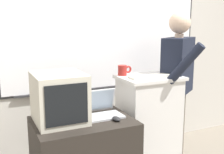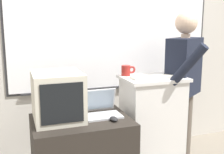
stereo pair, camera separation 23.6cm
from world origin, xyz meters
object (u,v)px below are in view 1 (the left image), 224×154
at_px(person_presenter, 178,77).
at_px(coffee_mug, 123,70).
at_px(lectern_podium, 148,125).
at_px(laptop, 102,108).
at_px(computer_mouse_by_keyboard, 175,74).
at_px(wireless_keyboard, 152,76).
at_px(computer_mouse_by_laptop, 116,119).
at_px(crt_monitor, 59,98).

relative_size(person_presenter, coffee_mug, 11.23).
relative_size(lectern_podium, laptop, 3.28).
bearing_deg(coffee_mug, lectern_podium, -34.80).
distance_m(lectern_podium, computer_mouse_by_keyboard, 0.58).
distance_m(wireless_keyboard, coffee_mug, 0.29).
bearing_deg(laptop, computer_mouse_by_laptop, -74.89).
distance_m(computer_mouse_by_keyboard, coffee_mug, 0.52).
distance_m(computer_mouse_by_laptop, computer_mouse_by_keyboard, 0.86).
bearing_deg(wireless_keyboard, lectern_podium, 76.04).
distance_m(wireless_keyboard, computer_mouse_by_laptop, 0.64).
relative_size(lectern_podium, crt_monitor, 2.27).
height_order(person_presenter, computer_mouse_by_laptop, person_presenter).
height_order(wireless_keyboard, computer_mouse_by_laptop, wireless_keyboard).
relative_size(wireless_keyboard, coffee_mug, 3.13).
bearing_deg(computer_mouse_by_laptop, lectern_podium, 31.77).
bearing_deg(person_presenter, coffee_mug, 136.58).
relative_size(laptop, computer_mouse_by_laptop, 3.09).
relative_size(laptop, coffee_mug, 2.11).
distance_m(laptop, crt_monitor, 0.40).
xyz_separation_m(person_presenter, laptop, (-0.96, -0.19, -0.16)).
bearing_deg(person_presenter, crt_monitor, 153.88).
height_order(laptop, crt_monitor, crt_monitor).
distance_m(lectern_podium, crt_monitor, 1.05).
distance_m(person_presenter, computer_mouse_by_laptop, 1.01).
bearing_deg(crt_monitor, wireless_keyboard, 5.04).
height_order(person_presenter, coffee_mug, person_presenter).
distance_m(lectern_podium, wireless_keyboard, 0.52).
xyz_separation_m(lectern_podium, crt_monitor, (-0.95, -0.14, 0.43)).
bearing_deg(wireless_keyboard, computer_mouse_by_laptop, -152.25).
bearing_deg(lectern_podium, person_presenter, 8.05).
distance_m(person_presenter, wireless_keyboard, 0.42).
xyz_separation_m(laptop, crt_monitor, (-0.37, -0.00, 0.14)).
bearing_deg(person_presenter, computer_mouse_by_laptop, 168.23).
distance_m(person_presenter, computer_mouse_by_keyboard, 0.20).
distance_m(computer_mouse_by_keyboard, crt_monitor, 1.20).
distance_m(person_presenter, crt_monitor, 1.35).
bearing_deg(wireless_keyboard, coffee_mug, 134.45).
xyz_separation_m(computer_mouse_by_keyboard, crt_monitor, (-1.20, -0.06, -0.09)).
bearing_deg(person_presenter, lectern_podium, 153.68).
distance_m(wireless_keyboard, computer_mouse_by_keyboard, 0.26).
relative_size(person_presenter, computer_mouse_by_laptop, 16.45).
bearing_deg(coffee_mug, person_presenter, -9.05).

